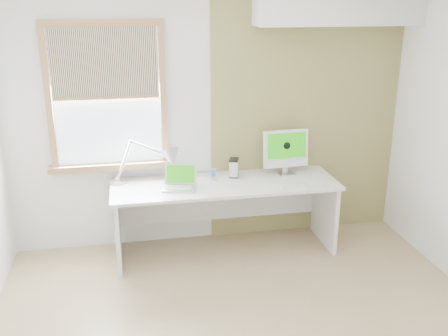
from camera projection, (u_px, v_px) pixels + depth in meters
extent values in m
cube|color=tan|center=(250.00, 336.00, 3.90)|extent=(4.00, 3.50, 0.02)
cube|color=white|center=(211.00, 117.00, 5.12)|extent=(4.00, 0.02, 2.60)
cube|color=white|center=(371.00, 334.00, 1.85)|extent=(4.00, 0.02, 2.60)
cube|color=olive|center=(306.00, 114.00, 5.28)|extent=(2.00, 0.02, 2.60)
cube|color=white|center=(338.00, 2.00, 4.80)|extent=(1.60, 0.40, 0.42)
cube|color=#9C7143|center=(48.00, 99.00, 4.73)|extent=(0.06, 0.06, 1.42)
cube|color=#9C7143|center=(163.00, 95.00, 4.92)|extent=(0.06, 0.06, 1.42)
cube|color=#9C7143|center=(101.00, 23.00, 4.60)|extent=(1.00, 0.06, 0.06)
cube|color=#9C7143|center=(112.00, 166.00, 5.02)|extent=(1.20, 0.14, 0.06)
cube|color=#D1E2F9|center=(107.00, 97.00, 4.84)|extent=(1.00, 0.01, 1.30)
cube|color=beige|center=(104.00, 63.00, 4.69)|extent=(0.98, 0.02, 0.65)
cube|color=#9C7143|center=(107.00, 98.00, 4.80)|extent=(0.98, 0.03, 0.03)
cube|color=white|center=(225.00, 185.00, 4.97)|extent=(2.20, 0.70, 0.03)
cube|color=white|center=(118.00, 227.00, 4.89)|extent=(0.04, 0.64, 0.70)
cube|color=white|center=(325.00, 211.00, 5.27)|extent=(0.04, 0.64, 0.70)
cube|color=white|center=(219.00, 198.00, 5.35)|extent=(2.08, 0.02, 0.48)
cylinder|color=silver|center=(118.00, 181.00, 4.97)|extent=(0.20, 0.20, 0.03)
sphere|color=silver|center=(117.00, 179.00, 4.96)|extent=(0.06, 0.06, 0.05)
cylinder|color=silver|center=(124.00, 161.00, 4.91)|extent=(0.18, 0.05, 0.39)
sphere|color=silver|center=(131.00, 142.00, 4.85)|extent=(0.05, 0.05, 0.05)
cylinder|color=silver|center=(149.00, 148.00, 4.87)|extent=(0.35, 0.11, 0.15)
sphere|color=silver|center=(167.00, 155.00, 4.88)|extent=(0.05, 0.05, 0.04)
cone|color=silver|center=(171.00, 158.00, 4.89)|extent=(0.26, 0.30, 0.24)
cube|color=silver|center=(179.00, 188.00, 4.81)|extent=(0.35, 0.29, 0.02)
cube|color=#B2B5B7|center=(179.00, 187.00, 4.80)|extent=(0.29, 0.19, 0.00)
cube|color=silver|center=(181.00, 174.00, 4.87)|extent=(0.31, 0.14, 0.20)
cube|color=#1D7D0C|center=(181.00, 174.00, 4.87)|extent=(0.27, 0.11, 0.16)
cylinder|color=silver|center=(213.00, 179.00, 5.05)|extent=(0.07, 0.07, 0.02)
cube|color=silver|center=(213.00, 173.00, 5.03)|extent=(0.05, 0.01, 0.10)
cube|color=#194C99|center=(213.00, 173.00, 5.02)|extent=(0.04, 0.00, 0.07)
cube|color=silver|center=(234.00, 168.00, 5.12)|extent=(0.12, 0.16, 0.18)
cube|color=black|center=(234.00, 160.00, 5.09)|extent=(0.12, 0.16, 0.01)
cube|color=black|center=(234.00, 176.00, 5.15)|extent=(0.12, 0.16, 0.01)
cube|color=silver|center=(285.00, 173.00, 5.21)|extent=(0.18, 0.16, 0.01)
cube|color=silver|center=(285.00, 165.00, 5.21)|extent=(0.06, 0.02, 0.15)
cube|color=white|center=(286.00, 149.00, 5.15)|extent=(0.47, 0.11, 0.38)
cube|color=#1D7D0C|center=(287.00, 146.00, 5.11)|extent=(0.41, 0.05, 0.26)
cylinder|color=black|center=(287.00, 146.00, 5.11)|extent=(0.08, 0.01, 0.08)
cube|color=white|center=(285.00, 185.00, 4.88)|extent=(0.44, 0.19, 0.02)
cube|color=white|center=(285.00, 184.00, 4.88)|extent=(0.41, 0.16, 0.00)
ellipsoid|color=white|center=(282.00, 188.00, 4.81)|extent=(0.07, 0.10, 0.03)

